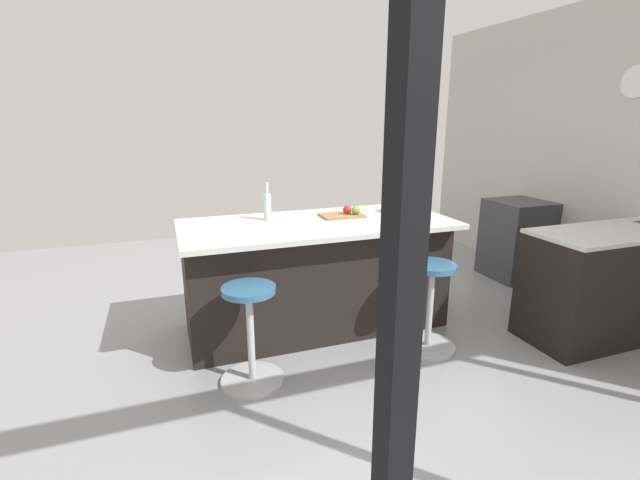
{
  "coord_description": "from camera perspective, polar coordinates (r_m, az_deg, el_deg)",
  "views": [
    {
      "loc": [
        1.22,
        3.15,
        1.79
      ],
      "look_at": [
        0.05,
        -0.14,
        0.81
      ],
      "focal_mm": 24.83,
      "sensor_mm": 36.0,
      "label": 1
    }
  ],
  "objects": [
    {
      "name": "sink_cabinet",
      "position": [
        4.65,
        35.79,
        -3.98
      ],
      "size": [
        2.09,
        0.6,
        1.19
      ],
      "color": "black",
      "rests_on": "ground_plane"
    },
    {
      "name": "kitchen_island",
      "position": [
        3.81,
        -0.49,
        -4.39
      ],
      "size": [
        2.23,
        1.0,
        0.95
      ],
      "color": "black",
      "rests_on": "ground_plane"
    },
    {
      "name": "cutting_board",
      "position": [
        3.83,
        2.84,
        3.19
      ],
      "size": [
        0.36,
        0.24,
        0.02
      ],
      "primitive_type": "cube",
      "color": "olive",
      "rests_on": "kitchen_island"
    },
    {
      "name": "ground_plane",
      "position": [
        3.82,
        1.37,
        -12.26
      ],
      "size": [
        7.46,
        7.46,
        0.0
      ],
      "primitive_type": "plane",
      "color": "gray"
    },
    {
      "name": "interior_partition_left",
      "position": [
        5.17,
        33.17,
        9.3
      ],
      "size": [
        0.15,
        5.17,
        2.88
      ],
      "color": "beige",
      "rests_on": "ground_plane"
    },
    {
      "name": "fruit_bowl",
      "position": [
        4.06,
        9.76,
        4.13
      ],
      "size": [
        0.24,
        0.24,
        0.07
      ],
      "color": "silver",
      "rests_on": "kitchen_island"
    },
    {
      "name": "apple_green",
      "position": [
        3.82,
        4.68,
        3.86
      ],
      "size": [
        0.08,
        0.08,
        0.08
      ],
      "primitive_type": "sphere",
      "color": "#609E2D",
      "rests_on": "cutting_board"
    },
    {
      "name": "oven_range",
      "position": [
        5.51,
        24.0,
        0.1
      ],
      "size": [
        0.6,
        0.61,
        0.88
      ],
      "color": "#38383D",
      "rests_on": "ground_plane"
    },
    {
      "name": "water_bottle",
      "position": [
        3.69,
        -6.82,
        4.43
      ],
      "size": [
        0.06,
        0.06,
        0.31
      ],
      "color": "silver",
      "rests_on": "kitchen_island"
    },
    {
      "name": "stool_by_window",
      "position": [
        3.6,
        13.96,
        -8.66
      ],
      "size": [
        0.44,
        0.44,
        0.71
      ],
      "color": "#B7B7BC",
      "rests_on": "ground_plane"
    },
    {
      "name": "apple_red",
      "position": [
        3.83,
        3.51,
        3.91
      ],
      "size": [
        0.07,
        0.07,
        0.07
      ],
      "primitive_type": "sphere",
      "color": "red",
      "rests_on": "cutting_board"
    },
    {
      "name": "stool_middle",
      "position": [
        3.11,
        -8.91,
        -12.43
      ],
      "size": [
        0.44,
        0.44,
        0.71
      ],
      "color": "#B7B7BC",
      "rests_on": "ground_plane"
    }
  ]
}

